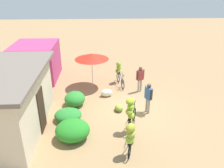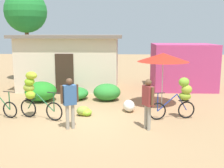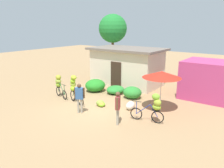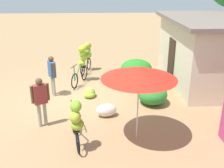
{
  "view_description": "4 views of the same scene",
  "coord_description": "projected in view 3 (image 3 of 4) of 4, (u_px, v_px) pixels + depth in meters",
  "views": [
    {
      "loc": [
        -10.53,
        1.59,
        6.37
      ],
      "look_at": [
        0.51,
        1.1,
        1.29
      ],
      "focal_mm": 37.09,
      "sensor_mm": 36.0,
      "label": 1
    },
    {
      "loc": [
        1.37,
        -9.1,
        3.02
      ],
      "look_at": [
        0.97,
        0.92,
        1.16
      ],
      "focal_mm": 44.7,
      "sensor_mm": 36.0,
      "label": 2
    },
    {
      "loc": [
        7.75,
        -8.75,
        4.59
      ],
      "look_at": [
        0.38,
        1.3,
        1.29
      ],
      "focal_mm": 35.83,
      "sensor_mm": 36.0,
      "label": 3
    },
    {
      "loc": [
        9.71,
        1.18,
        4.32
      ],
      "look_at": [
        0.95,
        1.6,
        0.92
      ],
      "focal_mm": 42.62,
      "sensor_mm": 36.0,
      "label": 4
    }
  ],
  "objects": [
    {
      "name": "ground_plane",
      "position": [
        93.0,
        110.0,
        12.43
      ],
      "size": [
        60.0,
        60.0,
        0.0
      ],
      "primitive_type": "plane",
      "color": "#9F7C54"
    },
    {
      "name": "hedge_bush_mid",
      "position": [
        132.0,
        92.0,
        14.39
      ],
      "size": [
        1.22,
        1.11,
        0.76
      ],
      "primitive_type": "ellipsoid",
      "color": "#2D8631",
      "rests_on": "ground"
    },
    {
      "name": "bicycle_leftmost",
      "position": [
        59.0,
        83.0,
        14.56
      ],
      "size": [
        1.51,
        0.61,
        1.46
      ],
      "color": "black",
      "rests_on": "ground"
    },
    {
      "name": "produce_sack",
      "position": [
        131.0,
        105.0,
        12.52
      ],
      "size": [
        0.54,
        0.76,
        0.44
      ],
      "primitive_type": "ellipsoid",
      "rotation": [
        0.0,
        0.0,
        1.73
      ],
      "color": "silver",
      "rests_on": "ground"
    },
    {
      "name": "market_umbrella",
      "position": [
        162.0,
        74.0,
        11.93
      ],
      "size": [
        2.09,
        2.09,
        2.2
      ],
      "color": "beige",
      "rests_on": "ground"
    },
    {
      "name": "hedge_bush_front_right",
      "position": [
        115.0,
        90.0,
        15.4
      ],
      "size": [
        1.19,
        1.32,
        0.54
      ],
      "primitive_type": "ellipsoid",
      "color": "#2B8332",
      "rests_on": "ground"
    },
    {
      "name": "building_low",
      "position": [
        127.0,
        66.0,
        17.44
      ],
      "size": [
        5.61,
        3.41,
        2.89
      ],
      "color": "beige",
      "rests_on": "ground"
    },
    {
      "name": "bicycle_center_loaded",
      "position": [
        154.0,
        106.0,
        10.65
      ],
      "size": [
        1.67,
        0.49,
        1.48
      ],
      "color": "black",
      "rests_on": "ground"
    },
    {
      "name": "person_bystander",
      "position": [
        80.0,
        95.0,
        11.79
      ],
      "size": [
        0.52,
        0.36,
        1.63
      ],
      "color": "gray",
      "rests_on": "ground"
    },
    {
      "name": "shop_pink",
      "position": [
        210.0,
        80.0,
        14.23
      ],
      "size": [
        3.2,
        2.8,
        2.41
      ],
      "primitive_type": "cube",
      "color": "#B63A72",
      "rests_on": "ground"
    },
    {
      "name": "person_vendor",
      "position": [
        118.0,
        105.0,
        10.43
      ],
      "size": [
        0.36,
        0.52,
        1.61
      ],
      "color": "gray",
      "rests_on": "ground"
    },
    {
      "name": "banana_pile_on_ground",
      "position": [
        101.0,
        104.0,
        12.97
      ],
      "size": [
        0.67,
        0.57,
        0.35
      ],
      "color": "#7EB825",
      "rests_on": "ground"
    },
    {
      "name": "bicycle_near_pile",
      "position": [
        74.0,
        86.0,
        13.49
      ],
      "size": [
        1.67,
        0.72,
        1.67
      ],
      "color": "black",
      "rests_on": "ground"
    },
    {
      "name": "tree_behind_building",
      "position": [
        113.0,
        29.0,
        20.36
      ],
      "size": [
        2.58,
        2.58,
        5.57
      ],
      "color": "brown",
      "rests_on": "ground"
    },
    {
      "name": "hedge_bush_front_left",
      "position": [
        95.0,
        85.0,
        15.9
      ],
      "size": [
        1.38,
        1.48,
        0.86
      ],
      "primitive_type": "ellipsoid",
      "color": "#268525",
      "rests_on": "ground"
    }
  ]
}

